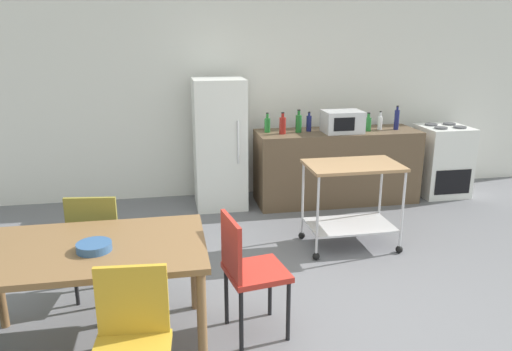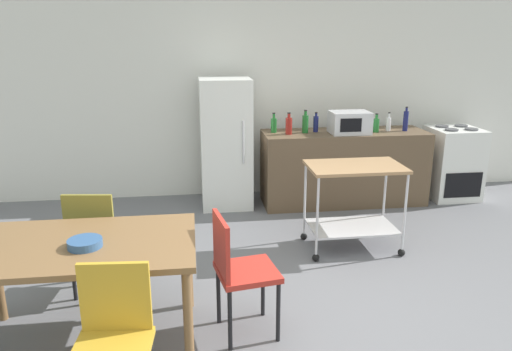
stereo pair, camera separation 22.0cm
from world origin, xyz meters
name	(u,v)px [view 1 (the left image)]	position (x,y,z in m)	size (l,w,h in m)	color
ground_plane	(336,320)	(0.00, 0.00, 0.00)	(12.00, 12.00, 0.00)	slate
back_wall	(257,82)	(0.00, 3.20, 1.45)	(8.40, 0.12, 2.90)	silver
kitchen_counter	(336,166)	(0.90, 2.60, 0.45)	(2.00, 0.64, 0.90)	brown
dining_table	(88,258)	(-1.70, -0.02, 0.67)	(1.50, 0.90, 0.75)	brown
chair_olive	(98,238)	(-1.74, 0.66, 0.52)	(0.45, 0.45, 0.89)	olive
chair_mustard	(132,341)	(-1.40, -0.75, 0.52)	(0.43, 0.43, 0.89)	gold
chair_red	(248,267)	(-0.67, -0.04, 0.52)	(0.46, 0.46, 0.89)	#B72D23
stove_oven	(442,160)	(2.35, 2.62, 0.45)	(0.60, 0.61, 0.92)	white
refrigerator	(219,144)	(-0.55, 2.70, 0.78)	(0.60, 0.63, 1.55)	white
kitchen_cart	(352,191)	(0.58, 1.25, 0.57)	(0.91, 0.57, 0.85)	#A37A51
bottle_soy_sauce	(267,125)	(0.03, 2.67, 0.99)	(0.07, 0.07, 0.24)	#1E6628
bottle_sparkling_water	(283,125)	(0.19, 2.54, 1.01)	(0.08, 0.08, 0.26)	maroon
bottle_sesame_oil	(299,123)	(0.40, 2.60, 1.01)	(0.07, 0.07, 0.27)	#1E6628
bottle_olive_oil	(309,123)	(0.54, 2.65, 1.00)	(0.06, 0.06, 0.24)	navy
microwave	(342,122)	(0.92, 2.50, 1.03)	(0.46, 0.35, 0.26)	silver
bottle_wine	(368,124)	(1.26, 2.53, 0.99)	(0.07, 0.07, 0.23)	#1E6628
bottle_vinegar	(380,122)	(1.44, 2.59, 0.99)	(0.06, 0.06, 0.23)	silver
bottle_soda	(397,119)	(1.64, 2.56, 1.03)	(0.06, 0.06, 0.30)	navy
fruit_bowl	(94,247)	(-1.65, -0.09, 0.78)	(0.22, 0.22, 0.05)	#33598C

